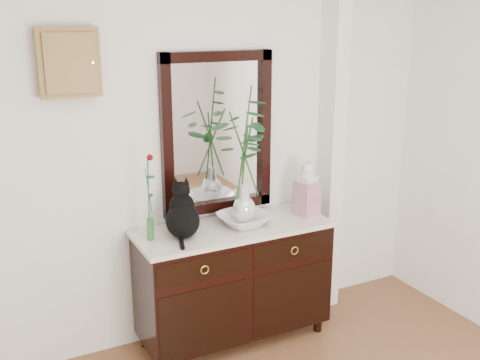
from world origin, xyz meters
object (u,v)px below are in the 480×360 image
sideboard (233,277)px  lotus_bowl (244,220)px  ginger_jar (307,188)px  cat (182,210)px

sideboard → lotus_bowl: (0.07, -0.02, 0.42)m
sideboard → ginger_jar: ginger_jar is taller
cat → ginger_jar: ginger_jar is taller
ginger_jar → sideboard: bearing=178.2°
sideboard → ginger_jar: bearing=-1.8°
cat → lotus_bowl: 0.46m
cat → ginger_jar: bearing=16.9°
cat → lotus_bowl: bearing=16.3°
cat → lotus_bowl: (0.44, -0.01, -0.14)m
cat → sideboard: bearing=19.3°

